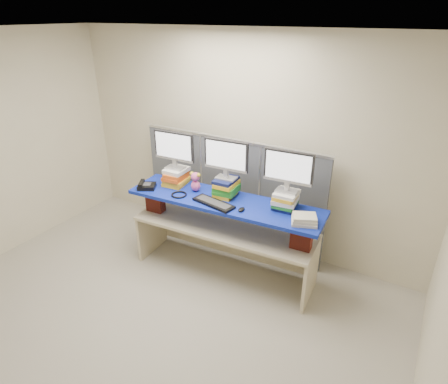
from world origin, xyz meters
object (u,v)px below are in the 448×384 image
Objects in this scene: monitor_center at (226,157)px; desk_phone at (146,186)px; keyboard at (214,203)px; desk at (224,235)px; blue_board at (224,201)px; monitor_right at (288,169)px; monitor_left at (174,148)px.

monitor_center reaches higher than desk_phone.
desk_phone reaches higher than keyboard.
desk is 0.45m from blue_board.
desk_phone is (-0.98, -0.21, 0.05)m from blue_board.
blue_board is 0.85m from monitor_right.
keyboard is (-0.00, -0.27, -0.46)m from monitor_center.
blue_board is at bearing -17.63° from desk_phone.
blue_board is at bearing -9.31° from monitor_left.
monitor_left is at bearing 170.69° from desk.
desk_phone is at bearing -171.96° from desk.
desk_phone is at bearing -135.81° from monitor_left.
monitor_center is 0.53m from keyboard.
blue_board is 8.57× the size of desk_phone.
keyboard is (0.68, -0.22, -0.46)m from monitor_left.
monitor_center is at bearing -10.56° from desk_phone.
monitor_left is 1.00× the size of monitor_center.
blue_board is 4.37× the size of keyboard.
monitor_right is at bearing 9.76° from blue_board.
monitor_center is 1.00× the size of monitor_right.
desk is 1.20m from monitor_left.
desk is at bearing -4.10° from blue_board.
desk_phone is at bearing -171.25° from monitor_right.
desk_phone is (-0.93, -0.06, 0.02)m from keyboard.
monitor_right is 0.91m from keyboard.
desk is 0.97× the size of blue_board.
keyboard is (-0.04, -0.15, 0.04)m from blue_board.
desk is at bearing -9.31° from monitor_left.
monitor_center is (0.69, 0.05, -0.00)m from monitor_left.
keyboard is at bearing -21.78° from monitor_left.
blue_board is (-0.00, 0.00, 0.45)m from desk.
monitor_left is 0.69m from monitor_center.
blue_board is 4.35× the size of monitor_left.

